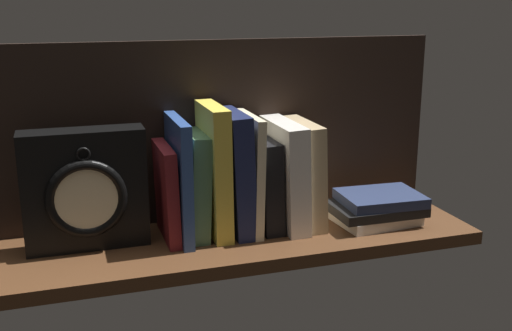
{
  "coord_description": "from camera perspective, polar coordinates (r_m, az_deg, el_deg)",
  "views": [
    {
      "loc": [
        -31.37,
        -106.55,
        43.74
      ],
      "look_at": [
        4.19,
        3.05,
        12.6
      ],
      "focal_mm": 43.9,
      "sensor_mm": 36.0,
      "label": 1
    }
  ],
  "objects": [
    {
      "name": "book_cream_twain",
      "position": [
        1.19,
        -0.63,
        -0.68
      ],
      "size": [
        2.14,
        14.81,
        22.54
      ],
      "primitive_type": "cube",
      "rotation": [
        0.0,
        0.02,
        0.0
      ],
      "color": "beige",
      "rests_on": "ground_plane"
    },
    {
      "name": "book_navy_bierce",
      "position": [
        1.18,
        -2.03,
        -0.65
      ],
      "size": [
        4.79,
        14.61,
        23.31
      ],
      "primitive_type": "cube",
      "rotation": [
        0.0,
        -0.04,
        0.0
      ],
      "color": "#192147",
      "rests_on": "ground_plane"
    },
    {
      "name": "back_panel",
      "position": [
        1.25,
        -3.1,
        3.22
      ],
      "size": [
        90.06,
        1.2,
        35.83
      ],
      "primitive_type": "cube",
      "color": "black",
      "rests_on": "ground_plane"
    },
    {
      "name": "book_blue_modern",
      "position": [
        1.16,
        -7.04,
        -1.21
      ],
      "size": [
        2.04,
        16.52,
        22.63
      ],
      "primitive_type": "cube",
      "rotation": [
        0.0,
        -0.0,
        0.0
      ],
      "color": "#2D4C8E",
      "rests_on": "ground_plane"
    },
    {
      "name": "book_tan_shortstories",
      "position": [
        1.23,
        4.4,
        -0.68
      ],
      "size": [
        4.24,
        15.24,
        20.63
      ],
      "primitive_type": "cube",
      "rotation": [
        0.0,
        -0.04,
        0.0
      ],
      "color": "tan",
      "rests_on": "ground_plane"
    },
    {
      "name": "book_stack_side",
      "position": [
        1.27,
        10.95,
        -3.8
      ],
      "size": [
        17.94,
        13.42,
        5.98
      ],
      "color": "beige",
      "rests_on": "ground_plane"
    },
    {
      "name": "book_white_catcher",
      "position": [
        1.22,
        2.64,
        -0.79
      ],
      "size": [
        4.96,
        16.91,
        20.88
      ],
      "primitive_type": "cube",
      "rotation": [
        0.0,
        -0.04,
        0.0
      ],
      "color": "silver",
      "rests_on": "ground_plane"
    },
    {
      "name": "book_yellow_seinlanguage",
      "position": [
        1.17,
        -3.84,
        -0.45
      ],
      "size": [
        3.6,
        14.69,
        24.73
      ],
      "primitive_type": "cube",
      "rotation": [
        0.0,
        -0.01,
        0.0
      ],
      "color": "gold",
      "rests_on": "ground_plane"
    },
    {
      "name": "framed_clock",
      "position": [
        1.15,
        -15.29,
        -2.2
      ],
      "size": [
        21.52,
        7.55,
        21.52
      ],
      "color": "black",
      "rests_on": "ground_plane"
    },
    {
      "name": "book_maroon_dawkins",
      "position": [
        1.16,
        -8.16,
        -2.46
      ],
      "size": [
        2.68,
        14.14,
        17.78
      ],
      "primitive_type": "cube",
      "rotation": [
        0.0,
        -0.03,
        0.0
      ],
      "color": "maroon",
      "rests_on": "ground_plane"
    },
    {
      "name": "book_black_skeptic",
      "position": [
        1.21,
        0.73,
        -1.66
      ],
      "size": [
        4.34,
        13.15,
        17.78
      ],
      "primitive_type": "cube",
      "rotation": [
        0.0,
        -0.03,
        0.0
      ],
      "color": "black",
      "rests_on": "ground_plane"
    },
    {
      "name": "ground_plane",
      "position": [
        1.2,
        -1.47,
        -6.93
      ],
      "size": [
        90.06,
        25.42,
        2.5
      ],
      "primitive_type": "cube",
      "color": "#4C2D19"
    },
    {
      "name": "book_green_romantic",
      "position": [
        1.17,
        -5.56,
        -1.76
      ],
      "size": [
        4.32,
        12.28,
        19.87
      ],
      "primitive_type": "cube",
      "rotation": [
        0.0,
        0.04,
        0.0
      ],
      "color": "#476B44",
      "rests_on": "ground_plane"
    }
  ]
}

